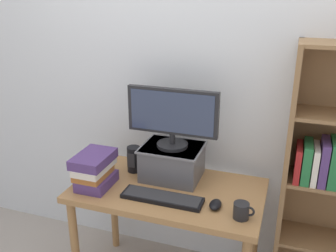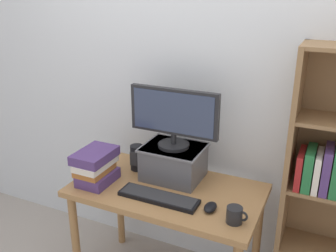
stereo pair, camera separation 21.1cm
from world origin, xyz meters
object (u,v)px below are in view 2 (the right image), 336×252
computer_monitor (174,116)px  book_stack (96,166)px  desk (167,202)px  keyboard (159,197)px  riser_box (174,161)px  coffee_mug (235,215)px  computer_mouse (210,207)px  desk_speaker (137,158)px

computer_monitor → book_stack: size_ratio=2.02×
book_stack → computer_monitor: bearing=32.1°
desk → computer_monitor: size_ratio=2.03×
keyboard → riser_box: bearing=96.5°
keyboard → book_stack: bearing=177.5°
computer_monitor → coffee_mug: bearing=-32.4°
desk → keyboard: 0.17m
coffee_mug → computer_mouse: bearing=160.3°
computer_monitor → book_stack: (-0.39, -0.25, -0.30)m
riser_box → book_stack: (-0.39, -0.25, -0.00)m
riser_box → keyboard: 0.29m
desk → riser_box: (-0.02, 0.13, 0.21)m
keyboard → coffee_mug: 0.44m
book_stack → coffee_mug: (0.86, -0.05, -0.06)m
desk → computer_mouse: bearing=-20.5°
riser_box → desk_speaker: 0.26m
computer_monitor → desk_speaker: size_ratio=3.29×
desk → book_stack: size_ratio=4.10×
desk → book_stack: (-0.41, -0.12, 0.20)m
computer_mouse → coffee_mug: (0.14, -0.05, 0.02)m
coffee_mug → desk_speaker: (-0.72, 0.30, 0.04)m
riser_box → computer_mouse: bearing=-37.3°
desk → coffee_mug: coffee_mug is taller
coffee_mug → desk: bearing=159.8°
keyboard → desk_speaker: bearing=137.2°
desk → desk_speaker: 0.35m
desk → book_stack: 0.47m
desk → desk_speaker: (-0.27, 0.13, 0.18)m
computer_mouse → coffee_mug: bearing=-19.7°
book_stack → desk_speaker: bearing=60.5°
keyboard → desk: bearing=95.1°
computer_mouse → desk: bearing=159.5°
computer_monitor → keyboard: computer_monitor is taller
desk_speaker → desk: bearing=-25.6°
book_stack → desk_speaker: (0.14, 0.25, -0.02)m
keyboard → desk_speaker: desk_speaker is taller
desk → computer_monitor: bearing=97.9°
computer_monitor → desk_speaker: bearing=-179.8°
riser_box → computer_monitor: computer_monitor is taller
riser_box → book_stack: riser_box is taller
coffee_mug → desk_speaker: size_ratio=0.66×
riser_box → coffee_mug: riser_box is taller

